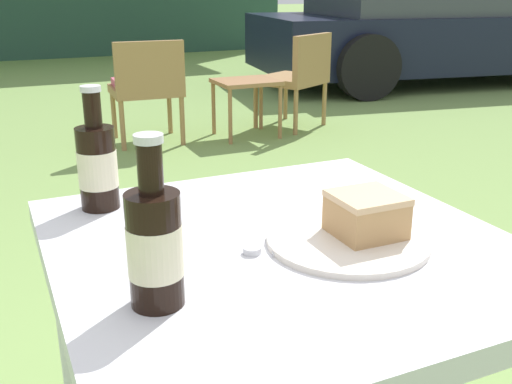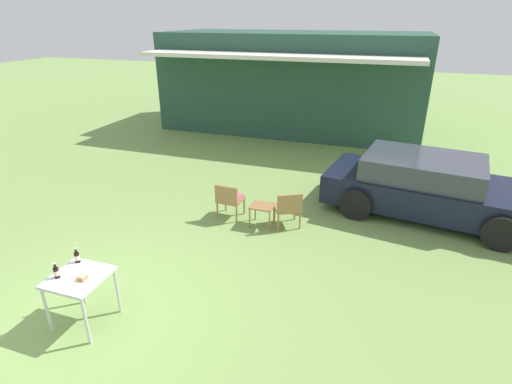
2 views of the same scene
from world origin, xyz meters
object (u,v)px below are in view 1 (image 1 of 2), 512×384
Objects in this scene: wicker_chair_plain at (298,74)px; patio_table at (281,291)px; cola_bottle_near at (97,164)px; garden_side_table at (246,88)px; parked_car at (431,29)px; wicker_chair_cushioned at (147,84)px; cake_on_plate at (357,227)px; cola_bottle_far at (155,245)px.

patio_table is at bearing 32.56° from wicker_chair_plain.
garden_side_table is at bearing 62.31° from cola_bottle_near.
parked_car reaches higher than wicker_chair_cushioned.
garden_side_table is (-0.50, -0.10, -0.06)m from wicker_chair_plain.
wicker_chair_plain reaches higher than patio_table.
cake_on_plate is (-0.57, -3.59, 0.34)m from wicker_chair_cushioned.
patio_table is 2.96× the size of cake_on_plate.
patio_table is 3.41× the size of cola_bottle_far.
wicker_chair_cushioned and wicker_chair_plain have the same top height.
parked_car is at bearing 27.71° from garden_side_table.
wicker_chair_cushioned reaches higher than patio_table.
wicker_chair_plain is 4.25m from cola_bottle_far.
patio_table is at bearing -49.06° from cola_bottle_near.
garden_side_table is at bearing 174.79° from wicker_chair_cushioned.
parked_car is 5.84× the size of wicker_chair_plain.
cola_bottle_near is at bearing 27.67° from wicker_chair_plain.
cake_on_plate is 1.15× the size of cola_bottle_near.
parked_car reaches higher than cola_bottle_near.
cake_on_plate is (-1.32, -3.48, 0.40)m from garden_side_table.
patio_table is at bearing 154.43° from cake_on_plate.
cola_bottle_far reaches higher than cake_on_plate.
wicker_chair_plain is 4.02m from patio_table.
wicker_chair_plain is at bearing 61.35° from patio_table.
wicker_chair_cushioned is 3.78m from cola_bottle_far.
wicker_chair_plain is 3.93m from cola_bottle_near.
wicker_chair_plain is 3.43× the size of cola_bottle_near.
cola_bottle_far is at bearing -124.05° from parked_car.
wicker_chair_plain is 2.98× the size of cake_on_plate.
parked_car is 17.38× the size of cake_on_plate.
wicker_chair_cushioned is at bearing -29.25° from wicker_chair_plain.
garden_side_table is at bearing 69.24° from cake_on_plate.
wicker_chair_cushioned is 0.76m from garden_side_table.
cola_bottle_far is (-2.16, -3.64, 0.39)m from wicker_chair_plain.
cake_on_plate is at bearing 34.24° from wicker_chair_plain.
wicker_chair_plain is 4.03m from cake_on_plate.
wicker_chair_cushioned is at bearing 80.90° from cake_on_plate.
wicker_chair_plain is at bearing -177.49° from wicker_chair_cushioned.
patio_table is (-4.53, -5.06, 0.05)m from parked_car.
cola_bottle_near is at bearing 130.94° from patio_table.
cola_bottle_near is at bearing 136.71° from cake_on_plate.
cola_bottle_near is at bearing -126.23° from parked_car.
wicker_chair_cushioned is 1.65× the size of garden_side_table.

